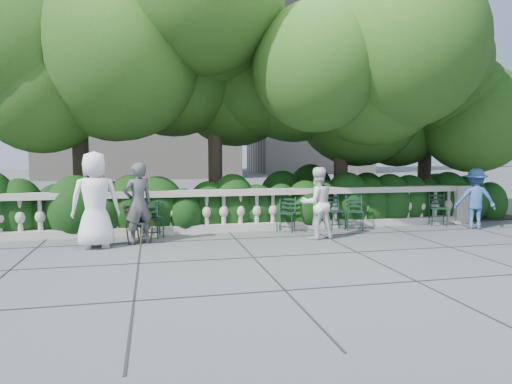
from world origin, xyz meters
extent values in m
plane|color=#4C4E53|center=(0.00, 0.00, 0.00)|extent=(90.00, 90.00, 0.00)
cube|color=#9E998E|center=(0.00, 1.80, 0.09)|extent=(12.00, 0.32, 0.18)
cube|color=#9E998E|center=(0.00, 1.80, 0.93)|extent=(12.00, 0.36, 0.14)
cube|color=#9E998E|center=(5.78, 1.80, 0.50)|extent=(0.44, 0.44, 1.00)
cylinder|color=#3F3023|center=(-4.00, 3.40, 1.40)|extent=(0.40, 0.40, 2.80)
ellipsoid|color=#18370F|center=(-4.00, 2.96, 3.68)|extent=(5.28, 5.28, 3.96)
cylinder|color=#3F3023|center=(-0.50, 4.00, 1.70)|extent=(0.40, 0.40, 3.40)
ellipsoid|color=#18370F|center=(-0.50, 3.48, 4.44)|extent=(6.24, 6.24, 4.68)
cylinder|color=#3F3023|center=(3.00, 3.30, 1.50)|extent=(0.40, 0.40, 3.00)
ellipsoid|color=#18370F|center=(3.00, 2.84, 3.92)|extent=(5.52, 5.52, 4.14)
cylinder|color=#3F3023|center=(6.00, 3.80, 1.30)|extent=(0.40, 0.40, 2.60)
ellipsoid|color=#18370F|center=(6.00, 3.40, 3.40)|extent=(4.80, 4.80, 3.60)
imported|color=white|center=(-3.34, 0.52, 0.95)|extent=(0.98, 0.68, 1.90)
imported|color=#444549|center=(-2.54, 0.70, 0.84)|extent=(0.72, 0.62, 1.68)
imported|color=silver|center=(1.23, 0.44, 0.78)|extent=(0.81, 0.66, 1.56)
imported|color=#2E4C8A|center=(5.50, 0.84, 0.74)|extent=(1.10, 0.89, 1.48)
camera|label=1|loc=(-2.23, -8.84, 1.89)|focal=32.00mm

